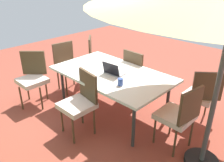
{
  "coord_description": "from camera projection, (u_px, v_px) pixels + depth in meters",
  "views": [
    {
      "loc": [
        -2.46,
        2.52,
        2.31
      ],
      "look_at": [
        0.0,
        0.0,
        0.61
      ],
      "focal_mm": 37.38,
      "sensor_mm": 36.0,
      "label": 1
    }
  ],
  "objects": [
    {
      "name": "chair_northeast",
      "position": [
        33.0,
        76.0,
        4.24
      ],
      "size": [
        0.59,
        0.59,
        0.98
      ],
      "rotation": [
        0.0,
        0.0,
        3.92
      ],
      "color": "beige",
      "rests_on": "ground_plane"
    },
    {
      "name": "chair_north",
      "position": [
        80.0,
        101.0,
        3.45
      ],
      "size": [
        0.48,
        0.49,
        0.98
      ],
      "rotation": [
        0.0,
        0.0,
        2.99
      ],
      "color": "beige",
      "rests_on": "ground_plane"
    },
    {
      "name": "chair_east",
      "position": [
        67.0,
        65.0,
        4.75
      ],
      "size": [
        0.49,
        0.48,
        0.98
      ],
      "rotation": [
        0.0,
        0.0,
        4.57
      ],
      "color": "beige",
      "rests_on": "ground_plane"
    },
    {
      "name": "cup",
      "position": [
        120.0,
        82.0,
        3.41
      ],
      "size": [
        0.08,
        0.08,
        0.11
      ],
      "primitive_type": "cylinder",
      "color": "#334C99",
      "rests_on": "dining_table"
    },
    {
      "name": "chair_southwest",
      "position": [
        203.0,
        94.0,
        3.64
      ],
      "size": [
        0.58,
        0.59,
        0.98
      ],
      "rotation": [
        0.0,
        0.0,
        0.7
      ],
      "color": "beige",
      "rests_on": "ground_plane"
    },
    {
      "name": "chair_south",
      "position": [
        137.0,
        72.0,
        4.42
      ],
      "size": [
        0.46,
        0.46,
        0.98
      ],
      "rotation": [
        0.0,
        0.0,
        -0.02
      ],
      "color": "beige",
      "rests_on": "ground_plane"
    },
    {
      "name": "dining_table",
      "position": [
        112.0,
        75.0,
        3.87
      ],
      "size": [
        1.97,
        1.16,
        0.77
      ],
      "color": "silver",
      "rests_on": "ground_plane"
    },
    {
      "name": "laptop",
      "position": [
        113.0,
        72.0,
        3.77
      ],
      "size": [
        0.34,
        0.27,
        0.21
      ],
      "rotation": [
        0.0,
        0.0,
        0.09
      ],
      "color": "gray",
      "rests_on": "dining_table"
    },
    {
      "name": "ground_plane",
      "position": [
        112.0,
        112.0,
        4.18
      ],
      "size": [
        10.0,
        10.0,
        0.02
      ],
      "primitive_type": "cube",
      "color": "brown"
    },
    {
      "name": "chair_southeast",
      "position": [
        97.0,
        56.0,
        5.23
      ],
      "size": [
        0.59,
        0.59,
        0.98
      ],
      "rotation": [
        0.0,
        0.0,
        5.52
      ],
      "color": "beige",
      "rests_on": "ground_plane"
    },
    {
      "name": "chair_west",
      "position": [
        179.0,
        114.0,
        3.13
      ],
      "size": [
        0.49,
        0.48,
        0.98
      ],
      "rotation": [
        0.0,
        0.0,
        1.43
      ],
      "color": "beige",
      "rests_on": "ground_plane"
    }
  ]
}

